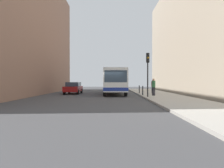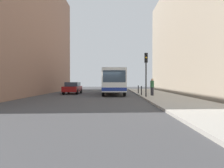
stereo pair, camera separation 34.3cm
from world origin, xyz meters
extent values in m
plane|color=#424244|center=(0.00, 0.00, 0.00)|extent=(80.00, 80.00, 0.00)
cube|color=#ADA89E|center=(5.40, 0.00, 0.07)|extent=(4.40, 40.00, 0.15)
cube|color=#936B56|center=(-11.50, 4.00, 8.05)|extent=(7.00, 32.00, 16.11)
cube|color=#B2A38C|center=(11.50, 4.00, 7.50)|extent=(7.00, 32.00, 15.00)
cube|color=white|center=(0.45, 4.70, 1.75)|extent=(2.75, 11.05, 2.50)
cube|color=navy|center=(0.45, 4.70, 0.80)|extent=(2.77, 11.07, 0.36)
cube|color=#2D3D4C|center=(0.57, -0.78, 2.10)|extent=(2.26, 0.11, 1.20)
cube|color=#2D3D4C|center=(0.44, 5.20, 2.10)|extent=(2.73, 9.45, 1.00)
cylinder|color=black|center=(1.66, 0.82, 0.50)|extent=(0.30, 1.01, 1.00)
cylinder|color=black|center=(-0.59, 0.77, 0.50)|extent=(0.30, 1.01, 1.00)
cylinder|color=black|center=(1.49, 8.62, 0.50)|extent=(0.30, 1.01, 1.00)
cylinder|color=black|center=(-0.77, 8.57, 0.50)|extent=(0.30, 1.01, 1.00)
cube|color=maroon|center=(-4.73, 5.33, 0.64)|extent=(1.82, 4.41, 0.64)
cube|color=#2D3D4C|center=(-4.73, 5.48, 1.22)|extent=(1.61, 2.47, 0.52)
cylinder|color=black|center=(-3.91, 3.83, 0.32)|extent=(0.22, 0.64, 0.64)
cylinder|color=black|center=(-5.55, 3.84, 0.32)|extent=(0.22, 0.64, 0.64)
cylinder|color=black|center=(-3.90, 6.83, 0.32)|extent=(0.22, 0.64, 0.64)
cylinder|color=black|center=(-5.54, 6.84, 0.32)|extent=(0.22, 0.64, 0.64)
cube|color=black|center=(0.66, 15.29, 0.64)|extent=(1.98, 4.47, 0.64)
cube|color=#2D3D4C|center=(0.67, 15.44, 1.22)|extent=(1.70, 2.53, 0.52)
cylinder|color=black|center=(1.42, 13.75, 0.32)|extent=(0.25, 0.65, 0.64)
cylinder|color=black|center=(-0.22, 13.82, 0.32)|extent=(0.25, 0.65, 0.64)
cylinder|color=black|center=(1.54, 16.75, 0.32)|extent=(0.25, 0.65, 0.64)
cylinder|color=black|center=(-0.10, 16.82, 0.32)|extent=(0.25, 0.65, 0.64)
cylinder|color=black|center=(3.55, -1.96, 1.75)|extent=(0.12, 0.12, 3.20)
cube|color=black|center=(3.55, -1.96, 3.80)|extent=(0.28, 0.24, 0.90)
sphere|color=black|center=(3.55, -2.09, 4.08)|extent=(0.16, 0.16, 0.16)
sphere|color=orange|center=(3.55, -2.09, 3.80)|extent=(0.16, 0.16, 0.16)
sphere|color=black|center=(3.55, -2.09, 3.52)|extent=(0.16, 0.16, 0.16)
cylinder|color=black|center=(3.45, 0.64, 0.62)|extent=(0.11, 0.11, 0.95)
cylinder|color=black|center=(3.45, 3.56, 0.62)|extent=(0.11, 0.11, 0.95)
cylinder|color=#26262D|center=(4.44, -0.16, 0.57)|extent=(0.32, 0.32, 0.84)
cylinder|color=#336B3F|center=(4.44, -0.16, 1.32)|extent=(0.38, 0.38, 0.65)
sphere|color=tan|center=(4.44, -0.16, 1.76)|extent=(0.23, 0.23, 0.23)
cylinder|color=#26262D|center=(5.13, 3.91, 0.55)|extent=(0.32, 0.32, 0.81)
cylinder|color=maroon|center=(5.13, 3.91, 1.27)|extent=(0.38, 0.38, 0.62)
sphere|color=beige|center=(5.13, 3.91, 1.69)|extent=(0.22, 0.22, 0.22)
camera|label=1|loc=(0.20, -22.47, 1.61)|focal=35.12mm
camera|label=2|loc=(0.54, -22.47, 1.61)|focal=35.12mm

